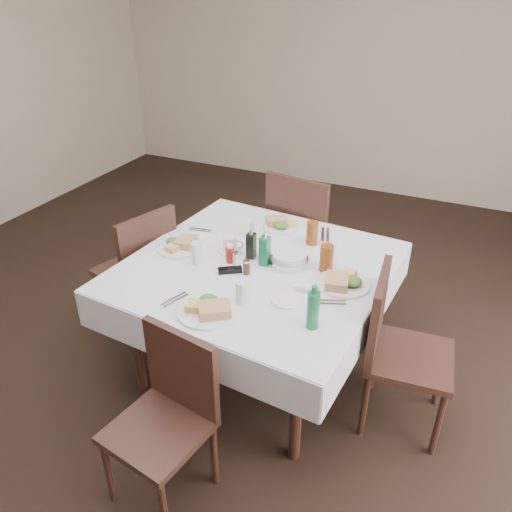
# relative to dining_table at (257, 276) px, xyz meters

# --- Properties ---
(ground_plane) EXTENTS (7.00, 7.00, 0.00)m
(ground_plane) POSITION_rel_dining_table_xyz_m (-0.24, -0.19, -0.69)
(ground_plane) COLOR black
(room_shell) EXTENTS (6.04, 7.04, 2.80)m
(room_shell) POSITION_rel_dining_table_xyz_m (-0.24, -0.19, 1.02)
(room_shell) COLOR #BFB39E
(room_shell) RESTS_ON ground
(dining_table) EXTENTS (1.55, 1.55, 0.76)m
(dining_table) POSITION_rel_dining_table_xyz_m (0.00, 0.00, 0.00)
(dining_table) COLOR black
(dining_table) RESTS_ON ground
(chair_north) EXTENTS (0.55, 0.55, 1.02)m
(chair_north) POSITION_rel_dining_table_xyz_m (-0.03, 0.89, -0.11)
(chair_north) COLOR black
(chair_north) RESTS_ON ground
(chair_south) EXTENTS (0.47, 0.47, 0.86)m
(chair_south) POSITION_rel_dining_table_xyz_m (-0.02, -0.93, -0.19)
(chair_south) COLOR black
(chair_south) RESTS_ON ground
(chair_east) EXTENTS (0.47, 0.47, 0.92)m
(chair_east) POSITION_rel_dining_table_xyz_m (0.84, -0.07, -0.16)
(chair_east) COLOR black
(chair_east) RESTS_ON ground
(chair_west) EXTENTS (0.55, 0.55, 0.93)m
(chair_west) POSITION_rel_dining_table_xyz_m (-0.86, 0.03, -0.16)
(chair_west) COLOR black
(chair_west) RESTS_ON ground
(meal_north) EXTENTS (0.25, 0.25, 0.06)m
(meal_north) POSITION_rel_dining_table_xyz_m (-0.06, 0.51, 0.10)
(meal_north) COLOR white
(meal_north) RESTS_ON dining_table
(meal_south) EXTENTS (0.30, 0.30, 0.06)m
(meal_south) POSITION_rel_dining_table_xyz_m (-0.02, -0.53, 0.10)
(meal_south) COLOR white
(meal_south) RESTS_ON dining_table
(meal_east) EXTENTS (0.29, 0.29, 0.06)m
(meal_east) POSITION_rel_dining_table_xyz_m (0.51, -0.01, 0.10)
(meal_east) COLOR white
(meal_east) RESTS_ON dining_table
(meal_west) EXTENTS (0.27, 0.27, 0.06)m
(meal_west) POSITION_rel_dining_table_xyz_m (-0.51, -0.02, 0.10)
(meal_west) COLOR white
(meal_west) RESTS_ON dining_table
(side_plate_a) EXTENTS (0.14, 0.14, 0.01)m
(side_plate_a) POSITION_rel_dining_table_xyz_m (-0.24, 0.38, 0.08)
(side_plate_a) COLOR white
(side_plate_a) RESTS_ON dining_table
(side_plate_b) EXTENTS (0.17, 0.17, 0.01)m
(side_plate_b) POSITION_rel_dining_table_xyz_m (0.29, -0.27, 0.08)
(side_plate_b) COLOR white
(side_plate_b) RESTS_ON dining_table
(water_n) EXTENTS (0.06, 0.06, 0.12)m
(water_n) POSITION_rel_dining_table_xyz_m (-0.15, 0.30, 0.13)
(water_n) COLOR silver
(water_n) RESTS_ON dining_table
(water_s) EXTENTS (0.07, 0.07, 0.13)m
(water_s) POSITION_rel_dining_table_xyz_m (0.09, -0.38, 0.14)
(water_s) COLOR silver
(water_s) RESTS_ON dining_table
(water_e) EXTENTS (0.08, 0.08, 0.14)m
(water_e) POSITION_rel_dining_table_xyz_m (0.39, 0.15, 0.14)
(water_e) COLOR silver
(water_e) RESTS_ON dining_table
(water_w) EXTENTS (0.07, 0.07, 0.13)m
(water_w) POSITION_rel_dining_table_xyz_m (-0.32, -0.12, 0.14)
(water_w) COLOR silver
(water_w) RESTS_ON dining_table
(iced_tea_a) EXTENTS (0.07, 0.07, 0.15)m
(iced_tea_a) POSITION_rel_dining_table_xyz_m (0.20, 0.38, 0.15)
(iced_tea_a) COLOR brown
(iced_tea_a) RESTS_ON dining_table
(iced_tea_b) EXTENTS (0.08, 0.08, 0.16)m
(iced_tea_b) POSITION_rel_dining_table_xyz_m (0.38, 0.11, 0.15)
(iced_tea_b) COLOR brown
(iced_tea_b) RESTS_ON dining_table
(bread_basket) EXTENTS (0.22, 0.22, 0.07)m
(bread_basket) POSITION_rel_dining_table_xyz_m (0.17, 0.08, 0.11)
(bread_basket) COLOR silver
(bread_basket) RESTS_ON dining_table
(oil_cruet_dark) EXTENTS (0.05, 0.05, 0.20)m
(oil_cruet_dark) POSITION_rel_dining_table_xyz_m (-0.06, 0.06, 0.16)
(oil_cruet_dark) COLOR black
(oil_cruet_dark) RESTS_ON dining_table
(oil_cruet_green) EXTENTS (0.05, 0.05, 0.22)m
(oil_cruet_green) POSITION_rel_dining_table_xyz_m (0.04, 0.03, 0.17)
(oil_cruet_green) COLOR #176E3F
(oil_cruet_green) RESTS_ON dining_table
(ketchup_bottle) EXTENTS (0.05, 0.05, 0.11)m
(ketchup_bottle) POSITION_rel_dining_table_xyz_m (-0.16, -0.03, 0.13)
(ketchup_bottle) COLOR #B12713
(ketchup_bottle) RESTS_ON dining_table
(salt_shaker) EXTENTS (0.03, 0.03, 0.08)m
(salt_shaker) POSITION_rel_dining_table_xyz_m (-0.12, -0.04, 0.11)
(salt_shaker) COLOR white
(salt_shaker) RESTS_ON dining_table
(pepper_shaker) EXTENTS (0.04, 0.04, 0.09)m
(pepper_shaker) POSITION_rel_dining_table_xyz_m (-0.01, -0.11, 0.12)
(pepper_shaker) COLOR #452B1F
(pepper_shaker) RESTS_ON dining_table
(coffee_mug) EXTENTS (0.16, 0.14, 0.10)m
(coffee_mug) POSITION_rel_dining_table_xyz_m (-0.21, 0.08, 0.12)
(coffee_mug) COLOR white
(coffee_mug) RESTS_ON dining_table
(sunglasses) EXTENTS (0.14, 0.11, 0.03)m
(sunglasses) POSITION_rel_dining_table_xyz_m (-0.10, -0.14, 0.09)
(sunglasses) COLOR black
(sunglasses) RESTS_ON dining_table
(green_bottle) EXTENTS (0.06, 0.06, 0.23)m
(green_bottle) POSITION_rel_dining_table_xyz_m (0.48, -0.42, 0.18)
(green_bottle) COLOR #176E3F
(green_bottle) RESTS_ON dining_table
(sugar_caddy) EXTENTS (0.09, 0.06, 0.04)m
(sugar_caddy) POSITION_rel_dining_table_xyz_m (0.33, -0.15, 0.09)
(sugar_caddy) COLOR white
(sugar_caddy) RESTS_ON dining_table
(cutlery_n) EXTENTS (0.11, 0.21, 0.01)m
(cutlery_n) POSITION_rel_dining_table_xyz_m (0.25, 0.52, 0.08)
(cutlery_n) COLOR silver
(cutlery_n) RESTS_ON dining_table
(cutlery_s) EXTENTS (0.09, 0.17, 0.01)m
(cutlery_s) POSITION_rel_dining_table_xyz_m (-0.24, -0.50, 0.08)
(cutlery_s) COLOR silver
(cutlery_s) RESTS_ON dining_table
(cutlery_e) EXTENTS (0.19, 0.11, 0.01)m
(cutlery_e) POSITION_rel_dining_table_xyz_m (0.49, -0.20, 0.08)
(cutlery_e) COLOR silver
(cutlery_e) RESTS_ON dining_table
(cutlery_w) EXTENTS (0.16, 0.06, 0.01)m
(cutlery_w) POSITION_rel_dining_table_xyz_m (-0.52, 0.25, 0.08)
(cutlery_w) COLOR silver
(cutlery_w) RESTS_ON dining_table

